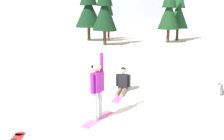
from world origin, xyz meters
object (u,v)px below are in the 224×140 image
backpack_grey (219,90)px  pine_tree_slender (178,10)px  snowboarder_foreground (97,89)px  pine_tree_twin (105,8)px  pine_tree_tall (88,7)px  pine_tree_short (169,9)px  snowboarder_midground (122,83)px  pine_tree_young (109,17)px

backpack_grey → pine_tree_slender: pine_tree_slender is taller
snowboarder_foreground → pine_tree_twin: pine_tree_twin is taller
pine_tree_tall → pine_tree_slender: size_ratio=1.09×
snowboarder_foreground → backpack_grey: bearing=27.0°
pine_tree_twin → pine_tree_short: pine_tree_twin is taller
backpack_grey → pine_tree_tall: 21.56m
snowboarder_midground → backpack_grey: 3.87m
snowboarder_midground → backpack_grey: (3.83, -0.48, -0.14)m
pine_tree_tall → pine_tree_slender: pine_tree_tall is taller
backpack_grey → pine_tree_twin: pine_tree_twin is taller
pine_tree_twin → pine_tree_slender: size_ratio=1.05×
pine_tree_tall → snowboarder_midground: bearing=-82.0°
backpack_grey → pine_tree_young: bearing=102.5°
pine_tree_short → pine_tree_tall: bearing=166.5°
pine_tree_twin → pine_tree_tall: size_ratio=0.96×
snowboarder_midground → pine_tree_slender: 21.33m
pine_tree_tall → pine_tree_twin: bearing=-66.3°
snowboarder_midground → pine_tree_short: size_ratio=0.28×
snowboarder_foreground → pine_tree_slender: size_ratio=0.32×
pine_tree_short → snowboarder_foreground: bearing=-107.9°
snowboarder_foreground → snowboarder_midground: bearing=72.7°
snowboarder_midground → pine_tree_young: (-0.56, 19.42, 2.32)m
pine_tree_twin → pine_tree_slender: pine_tree_twin is taller
pine_tree_twin → pine_tree_short: 7.01m
pine_tree_twin → pine_tree_tall: 4.60m
snowboarder_midground → backpack_grey: snowboarder_midground is taller
snowboarder_midground → pine_tree_slender: (7.24, 19.82, 3.08)m
snowboarder_foreground → pine_tree_tall: pine_tree_tall is taller
pine_tree_twin → pine_tree_tall: pine_tree_tall is taller
pine_tree_tall → pine_tree_slender: bearing=0.5°
pine_tree_tall → pine_tree_short: (8.52, -2.04, -0.26)m
backpack_grey → pine_tree_young: 20.53m
snowboarder_midground → pine_tree_twin: 15.89m
pine_tree_slender → pine_tree_young: bearing=-177.1°
pine_tree_young → pine_tree_tall: bearing=172.1°
pine_tree_tall → pine_tree_young: size_ratio=1.40×
snowboarder_foreground → pine_tree_young: (0.34, 22.32, 1.71)m
snowboarder_foreground → pine_tree_young: size_ratio=0.41×
pine_tree_young → pine_tree_short: pine_tree_short is taller
backpack_grey → pine_tree_tall: bearing=108.1°
snowboarder_midground → pine_tree_tall: bearing=98.0°
pine_tree_twin → pine_tree_young: 4.02m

